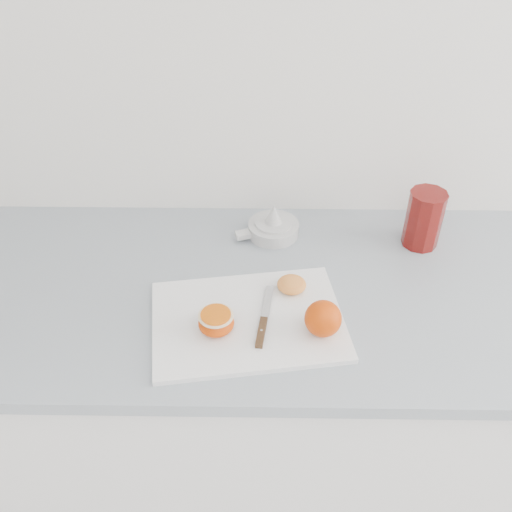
% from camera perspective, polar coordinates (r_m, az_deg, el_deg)
% --- Properties ---
extents(counter, '(2.59, 0.64, 0.89)m').
position_cam_1_polar(counter, '(1.58, 5.75, -15.11)').
color(counter, white).
rests_on(counter, ground).
extents(cutting_board, '(0.42, 0.33, 0.01)m').
position_cam_1_polar(cutting_board, '(1.16, -0.81, -6.48)').
color(cutting_board, white).
rests_on(cutting_board, counter).
extents(whole_orange, '(0.07, 0.07, 0.07)m').
position_cam_1_polar(whole_orange, '(1.11, 6.72, -6.24)').
color(whole_orange, '#E05A03').
rests_on(whole_orange, cutting_board).
extents(half_orange, '(0.07, 0.07, 0.04)m').
position_cam_1_polar(half_orange, '(1.12, -4.00, -6.62)').
color(half_orange, '#E05A03').
rests_on(half_orange, cutting_board).
extents(squeezed_shell, '(0.06, 0.06, 0.03)m').
position_cam_1_polar(squeezed_shell, '(1.21, 3.58, -2.85)').
color(squeezed_shell, orange).
rests_on(squeezed_shell, cutting_board).
extents(paring_knife, '(0.04, 0.18, 0.01)m').
position_cam_1_polar(paring_knife, '(1.13, 0.65, -7.07)').
color(paring_knife, '#4E341C').
rests_on(paring_knife, cutting_board).
extents(citrus_juicer, '(0.16, 0.12, 0.08)m').
position_cam_1_polar(citrus_juicer, '(1.38, 1.71, 2.96)').
color(citrus_juicer, silver).
rests_on(citrus_juicer, counter).
extents(red_tumbler, '(0.09, 0.09, 0.14)m').
position_cam_1_polar(red_tumbler, '(1.38, 16.40, 3.39)').
color(red_tumbler, maroon).
rests_on(red_tumbler, counter).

